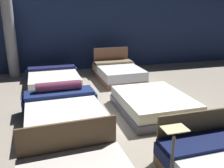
# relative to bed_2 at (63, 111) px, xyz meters

# --- Properties ---
(ground_plane) EXTENTS (18.00, 18.00, 0.02)m
(ground_plane) POSITION_rel_bed_2_xyz_m (1.05, 0.15, -0.25)
(ground_plane) COLOR gray
(showroom_back_wall) EXTENTS (18.00, 0.06, 3.50)m
(showroom_back_wall) POSITION_rel_bed_2_xyz_m (1.05, 4.77, 1.51)
(showroom_back_wall) COLOR navy
(showroom_back_wall) RESTS_ON ground_plane
(bed_2) EXTENTS (1.76, 2.04, 0.74)m
(bed_2) POSITION_rel_bed_2_xyz_m (0.00, 0.00, 0.00)
(bed_2) COLOR #2C332F
(bed_2) RESTS_ON ground_plane
(bed_3) EXTENTS (1.63, 2.02, 0.43)m
(bed_3) POSITION_rel_bed_2_xyz_m (2.14, -0.04, -0.03)
(bed_3) COLOR #4F4E5F
(bed_3) RESTS_ON ground_plane
(bed_4) EXTENTS (1.75, 2.02, 0.46)m
(bed_4) POSITION_rel_bed_2_xyz_m (-0.07, 2.84, -0.05)
(bed_4) COLOR brown
(bed_4) RESTS_ON ground_plane
(bed_5) EXTENTS (1.52, 2.00, 1.00)m
(bed_5) POSITION_rel_bed_2_xyz_m (2.14, 2.85, 0.01)
(bed_5) COLOR brown
(bed_5) RESTS_ON ground_plane
(support_pillar) EXTENTS (0.39, 0.39, 3.50)m
(support_pillar) POSITION_rel_bed_2_xyz_m (-1.42, 4.27, 1.51)
(support_pillar) COLOR #99999E
(support_pillar) RESTS_ON ground_plane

